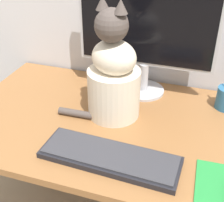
{
  "coord_description": "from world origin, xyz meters",
  "views": [
    {
      "loc": [
        0.22,
        -0.85,
        1.37
      ],
      "look_at": [
        -0.03,
        -0.08,
        0.86
      ],
      "focal_mm": 50.0,
      "sensor_mm": 36.0,
      "label": 1
    }
  ],
  "objects": [
    {
      "name": "desk",
      "position": [
        0.0,
        0.0,
        0.63
      ],
      "size": [
        1.2,
        0.66,
        0.74
      ],
      "color": "brown",
      "rests_on": "ground_plane"
    },
    {
      "name": "monitor",
      "position": [
        -0.0,
        0.23,
        0.99
      ],
      "size": [
        0.52,
        0.17,
        0.44
      ],
      "color": "#B2B2B7",
      "rests_on": "desk"
    },
    {
      "name": "keyboard",
      "position": [
        0.0,
        -0.19,
        0.75
      ],
      "size": [
        0.42,
        0.16,
        0.02
      ],
      "rotation": [
        0.0,
        0.0,
        -0.04
      ],
      "color": "black",
      "rests_on": "desk"
    },
    {
      "name": "cat",
      "position": [
        -0.07,
        0.04,
        0.89
      ],
      "size": [
        0.3,
        0.23,
        0.42
      ],
      "rotation": [
        0.0,
        0.0,
        -0.33
      ],
      "color": "beige",
      "rests_on": "desk"
    }
  ]
}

